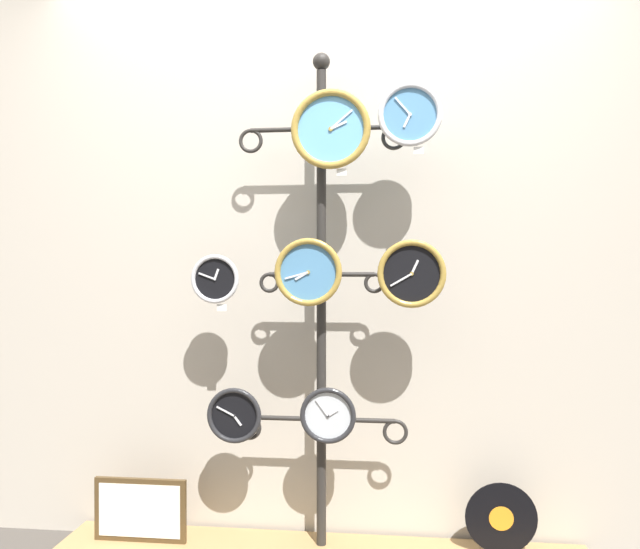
# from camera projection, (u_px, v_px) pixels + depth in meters

# --- Properties ---
(shop_wall) EXTENTS (4.40, 0.04, 2.80)m
(shop_wall) POSITION_uv_depth(u_px,v_px,m) (325.00, 227.00, 2.76)
(shop_wall) COLOR #BCB2A3
(shop_wall) RESTS_ON ground_plane
(display_stand) EXTENTS (0.72, 0.32, 2.12)m
(display_stand) POSITION_uv_depth(u_px,v_px,m) (321.00, 362.00, 2.61)
(display_stand) COLOR #282623
(display_stand) RESTS_ON ground_plane
(clock_top_center) EXTENTS (0.32, 0.04, 0.32)m
(clock_top_center) POSITION_uv_depth(u_px,v_px,m) (331.00, 129.00, 2.51)
(clock_top_center) COLOR #60A8DB
(clock_top_right) EXTENTS (0.25, 0.04, 0.25)m
(clock_top_right) POSITION_uv_depth(u_px,v_px,m) (410.00, 115.00, 2.47)
(clock_top_right) COLOR #4C84B2
(clock_middle_left) EXTENTS (0.20, 0.04, 0.20)m
(clock_middle_left) POSITION_uv_depth(u_px,v_px,m) (215.00, 279.00, 2.57)
(clock_middle_left) COLOR black
(clock_middle_center) EXTENTS (0.27, 0.04, 0.27)m
(clock_middle_center) POSITION_uv_depth(u_px,v_px,m) (308.00, 272.00, 2.50)
(clock_middle_center) COLOR #4C84B2
(clock_middle_right) EXTENTS (0.27, 0.04, 0.27)m
(clock_middle_right) POSITION_uv_depth(u_px,v_px,m) (412.00, 274.00, 2.45)
(clock_middle_right) COLOR black
(clock_bottom_left) EXTENTS (0.23, 0.04, 0.23)m
(clock_bottom_left) POSITION_uv_depth(u_px,v_px,m) (234.00, 415.00, 2.57)
(clock_bottom_left) COLOR black
(clock_bottom_center) EXTENTS (0.23, 0.04, 0.23)m
(clock_bottom_center) POSITION_uv_depth(u_px,v_px,m) (328.00, 415.00, 2.53)
(clock_bottom_center) COLOR silver
(vinyl_record) EXTENTS (0.29, 0.01, 0.29)m
(vinyl_record) POSITION_uv_depth(u_px,v_px,m) (501.00, 518.00, 2.53)
(vinyl_record) COLOR black
(vinyl_record) RESTS_ON low_shelf
(picture_frame) EXTENTS (0.40, 0.02, 0.27)m
(picture_frame) POSITION_uv_depth(u_px,v_px,m) (140.00, 510.00, 2.64)
(picture_frame) COLOR #4C381E
(picture_frame) RESTS_ON low_shelf
(price_tag_upper) EXTENTS (0.04, 0.00, 0.03)m
(price_tag_upper) POSITION_uv_depth(u_px,v_px,m) (342.00, 172.00, 2.50)
(price_tag_upper) COLOR white
(price_tag_mid) EXTENTS (0.04, 0.00, 0.03)m
(price_tag_mid) POSITION_uv_depth(u_px,v_px,m) (419.00, 150.00, 2.47)
(price_tag_mid) COLOR white
(price_tag_lower) EXTENTS (0.04, 0.00, 0.03)m
(price_tag_lower) POSITION_uv_depth(u_px,v_px,m) (222.00, 308.00, 2.57)
(price_tag_lower) COLOR white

